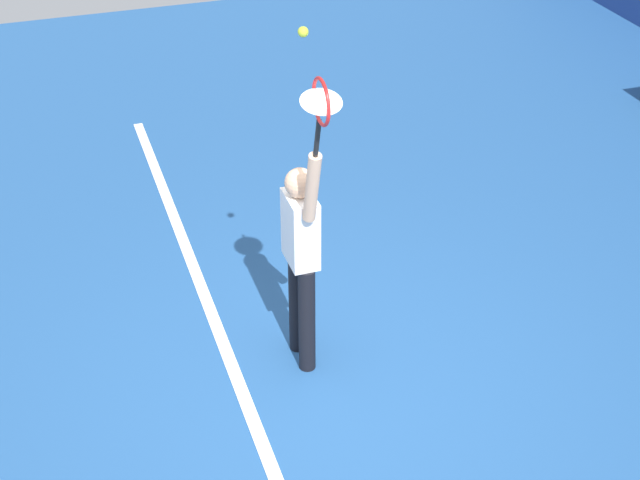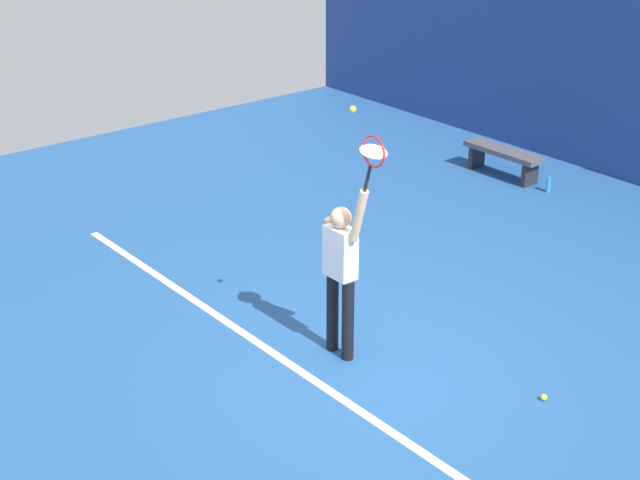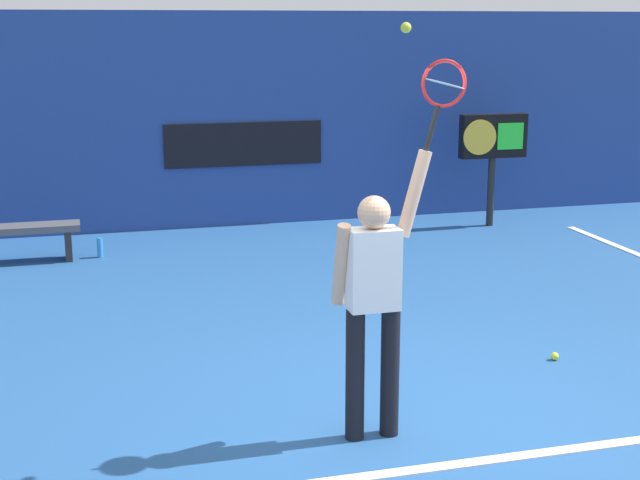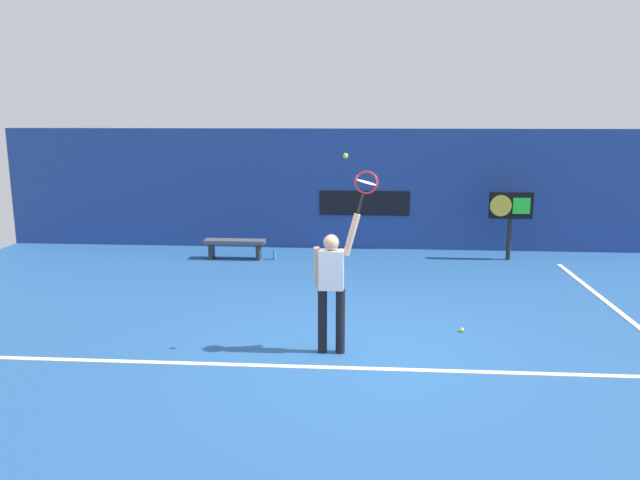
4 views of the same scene
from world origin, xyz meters
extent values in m
plane|color=#23518C|center=(0.00, 0.00, 0.00)|extent=(18.00, 18.00, 0.00)
cube|color=navy|center=(0.00, 6.97, 1.47)|extent=(18.00, 0.20, 2.94)
cube|color=black|center=(0.00, 6.85, 1.15)|extent=(2.20, 0.03, 0.60)
cube|color=white|center=(0.00, -0.59, 0.01)|extent=(10.00, 0.10, 0.01)
cylinder|color=black|center=(-0.54, -0.03, 0.46)|extent=(0.13, 0.13, 0.92)
cylinder|color=black|center=(-0.29, -0.03, 0.46)|extent=(0.13, 0.13, 0.92)
cube|color=white|center=(-0.42, -0.03, 1.20)|extent=(0.34, 0.20, 0.55)
sphere|color=#D8A884|center=(-0.42, -0.03, 1.58)|extent=(0.22, 0.22, 0.22)
cylinder|color=#D8A884|center=(-0.15, -0.03, 1.69)|extent=(0.24, 0.09, 0.58)
cylinder|color=#D8A884|center=(-0.62, 0.05, 1.22)|extent=(0.09, 0.23, 0.58)
cylinder|color=black|center=(-0.04, -0.03, 2.12)|extent=(0.11, 0.03, 0.30)
torus|color=red|center=(0.04, -0.03, 2.40)|extent=(0.38, 0.02, 0.38)
cylinder|color=silver|center=(0.04, -0.03, 2.40)|extent=(0.26, 0.27, 0.07)
sphere|color=#CCE033|center=(-0.24, -0.06, 2.75)|extent=(0.07, 0.07, 0.07)
cylinder|color=black|center=(3.32, 5.94, 0.48)|extent=(0.10, 0.10, 0.96)
cube|color=black|center=(3.32, 5.94, 1.26)|extent=(0.95, 0.18, 0.60)
cylinder|color=gold|center=(3.07, 5.83, 1.26)|extent=(0.48, 0.02, 0.48)
cube|color=#26D833|center=(3.52, 5.83, 1.26)|extent=(0.38, 0.02, 0.36)
cube|color=#4C4C51|center=(-2.96, 5.53, 0.41)|extent=(1.40, 0.36, 0.08)
cube|color=#262628|center=(-2.41, 5.53, 0.18)|extent=(0.08, 0.32, 0.37)
cylinder|color=#338CD8|center=(-2.04, 5.53, 0.12)|extent=(0.07, 0.07, 0.24)
sphere|color=#CCE033|center=(1.54, 0.94, 0.03)|extent=(0.07, 0.07, 0.07)
camera|label=1|loc=(5.00, -1.71, 4.80)|focal=52.22mm
camera|label=2|loc=(6.27, -5.79, 5.28)|focal=53.46mm
camera|label=3|loc=(-2.30, -5.56, 2.78)|focal=51.32mm
camera|label=4|loc=(0.04, -8.28, 3.29)|focal=34.91mm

